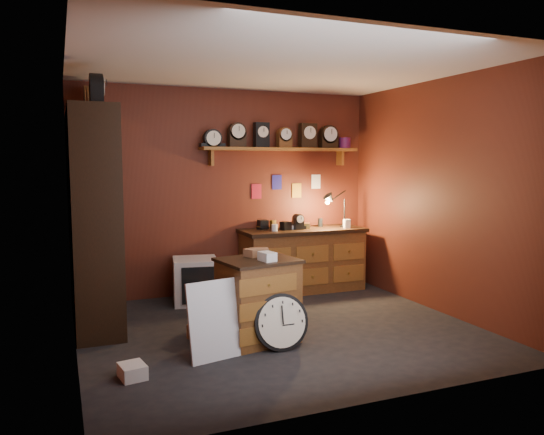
{
  "coord_description": "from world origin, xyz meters",
  "views": [
    {
      "loc": [
        -2.09,
        -4.97,
        1.75
      ],
      "look_at": [
        0.05,
        0.35,
        1.15
      ],
      "focal_mm": 35.0,
      "sensor_mm": 36.0,
      "label": 1
    }
  ],
  "objects": [
    {
      "name": "floor",
      "position": [
        0.0,
        0.0,
        0.0
      ],
      "size": [
        4.0,
        4.0,
        0.0
      ],
      "primitive_type": "plane",
      "color": "black",
      "rests_on": "ground"
    },
    {
      "name": "room_shell",
      "position": [
        0.04,
        0.11,
        1.72
      ],
      "size": [
        4.02,
        3.62,
        2.71
      ],
      "color": "#5B2315",
      "rests_on": "ground"
    },
    {
      "name": "shelving_unit",
      "position": [
        -1.79,
        0.98,
        1.25
      ],
      "size": [
        0.47,
        1.6,
        2.58
      ],
      "color": "black",
      "rests_on": "ground"
    },
    {
      "name": "workbench",
      "position": [
        0.95,
        1.47,
        0.47
      ],
      "size": [
        1.69,
        0.66,
        1.36
      ],
      "color": "brown",
      "rests_on": "ground"
    },
    {
      "name": "low_cabinet",
      "position": [
        -0.33,
        -0.23,
        0.44
      ],
      "size": [
        0.8,
        0.71,
        0.9
      ],
      "rotation": [
        0.0,
        0.0,
        0.17
      ],
      "color": "brown",
      "rests_on": "ground"
    },
    {
      "name": "big_round_clock",
      "position": [
        -0.22,
        -0.54,
        0.26
      ],
      "size": [
        0.53,
        0.17,
        0.53
      ],
      "color": "black",
      "rests_on": "ground"
    },
    {
      "name": "white_panel",
      "position": [
        -0.83,
        -0.52,
        0.0
      ],
      "size": [
        0.56,
        0.26,
        0.71
      ],
      "primitive_type": "cube",
      "rotation": [
        -0.17,
        0.0,
        0.21
      ],
      "color": "silver",
      "rests_on": "ground"
    },
    {
      "name": "mini_fridge",
      "position": [
        -0.56,
        1.39,
        0.28
      ],
      "size": [
        0.62,
        0.63,
        0.56
      ],
      "rotation": [
        0.0,
        0.0,
        -0.17
      ],
      "color": "silver",
      "rests_on": "ground"
    },
    {
      "name": "floor_box_a",
      "position": [
        -0.82,
        0.05,
        0.07
      ],
      "size": [
        0.29,
        0.28,
        0.14
      ],
      "primitive_type": "cube",
      "rotation": [
        0.0,
        0.0,
        0.46
      ],
      "color": "#996542",
      "rests_on": "ground"
    },
    {
      "name": "floor_box_b",
      "position": [
        -1.6,
        -0.7,
        0.06
      ],
      "size": [
        0.23,
        0.26,
        0.12
      ],
      "primitive_type": "cube",
      "rotation": [
        0.0,
        0.0,
        0.17
      ],
      "color": "white",
      "rests_on": "ground"
    },
    {
      "name": "floor_box_c",
      "position": [
        -0.67,
        0.27,
        0.09
      ],
      "size": [
        0.31,
        0.3,
        0.18
      ],
      "primitive_type": "cube",
      "rotation": [
        0.0,
        0.0,
        0.66
      ],
      "color": "#996542",
      "rests_on": "ground"
    }
  ]
}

